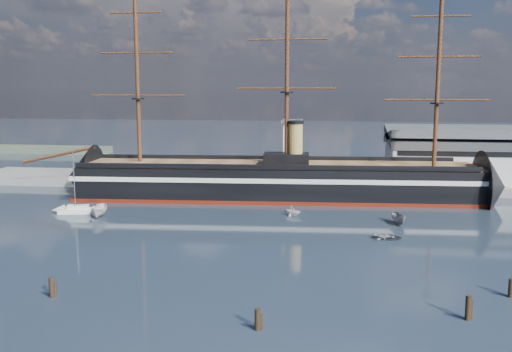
# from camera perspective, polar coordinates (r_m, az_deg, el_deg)

# --- Properties ---
(ground) EXTENTS (600.00, 600.00, 0.00)m
(ground) POSITION_cam_1_polar(r_m,az_deg,el_deg) (109.87, 0.72, -4.24)
(ground) COLOR #232C36
(ground) RESTS_ON ground
(quay) EXTENTS (180.00, 18.00, 2.00)m
(quay) POSITION_cam_1_polar(r_m,az_deg,el_deg) (144.38, 6.42, -1.07)
(quay) COLOR slate
(quay) RESTS_ON ground
(quay_tower) EXTENTS (5.00, 5.00, 15.00)m
(quay_tower) POSITION_cam_1_polar(r_m,az_deg,el_deg) (140.34, 3.60, 2.70)
(quay_tower) COLOR silver
(quay_tower) RESTS_ON ground
(warship) EXTENTS (113.35, 21.74, 53.94)m
(warship) POSITION_cam_1_polar(r_m,az_deg,el_deg) (128.66, 1.37, -0.44)
(warship) COLOR black
(warship) RESTS_ON ground
(sailboat) EXTENTS (7.91, 3.49, 12.23)m
(sailboat) POSITION_cam_1_polar(r_m,az_deg,el_deg) (119.16, -17.38, -3.22)
(sailboat) COLOR white
(sailboat) RESTS_ON ground
(motorboat_a) EXTENTS (7.61, 3.57, 2.94)m
(motorboat_a) POSITION_cam_1_polar(r_m,az_deg,el_deg) (114.67, -15.36, -4.00)
(motorboat_a) COLOR silver
(motorboat_a) RESTS_ON ground
(motorboat_c) EXTENTS (6.45, 3.62, 2.44)m
(motorboat_c) POSITION_cam_1_polar(r_m,az_deg,el_deg) (108.43, 14.06, -4.70)
(motorboat_c) COLOR slate
(motorboat_c) RESTS_ON ground
(motorboat_d) EXTENTS (4.77, 6.30, 2.12)m
(motorboat_d) POSITION_cam_1_polar(r_m,az_deg,el_deg) (112.31, 3.66, -3.96)
(motorboat_d) COLOR white
(motorboat_d) RESTS_ON ground
(motorboat_e) EXTENTS (1.77, 3.05, 1.34)m
(motorboat_e) POSITION_cam_1_polar(r_m,az_deg,el_deg) (97.56, 13.05, -6.20)
(motorboat_e) COLOR gray
(motorboat_e) RESTS_ON ground
(piling_near_left) EXTENTS (0.64, 0.64, 3.18)m
(piling_near_left) POSITION_cam_1_polar(r_m,az_deg,el_deg) (74.55, -19.71, -11.33)
(piling_near_left) COLOR black
(piling_near_left) RESTS_ON ground
(piling_near_mid) EXTENTS (0.64, 0.64, 3.05)m
(piling_near_mid) POSITION_cam_1_polar(r_m,az_deg,el_deg) (61.70, 0.16, -15.15)
(piling_near_mid) COLOR black
(piling_near_mid) RESTS_ON ground
(piling_near_right) EXTENTS (0.64, 0.64, 3.48)m
(piling_near_right) POSITION_cam_1_polar(r_m,az_deg,el_deg) (68.10, 20.39, -13.34)
(piling_near_right) COLOR black
(piling_near_right) RESTS_ON ground
(piling_far_right) EXTENTS (0.64, 0.64, 3.01)m
(piling_far_right) POSITION_cam_1_polar(r_m,az_deg,el_deg) (76.77, 24.08, -11.00)
(piling_far_right) COLOR black
(piling_far_right) RESTS_ON ground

